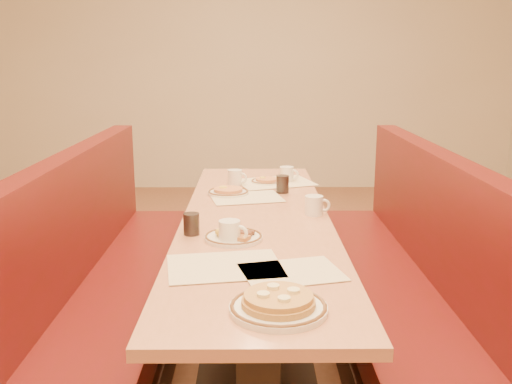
{
  "coord_description": "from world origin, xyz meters",
  "views": [
    {
      "loc": [
        -0.02,
        -2.6,
        1.49
      ],
      "look_at": [
        0.0,
        0.12,
        0.85
      ],
      "focal_mm": 40.0,
      "sensor_mm": 36.0,
      "label": 1
    }
  ],
  "objects_px": {
    "booth_left": "(107,295)",
    "coffee_mug_c": "(287,174)",
    "diner_table": "(256,292)",
    "eggs_plate": "(233,236)",
    "coffee_mug_b": "(230,232)",
    "soda_tumbler_mid": "(283,184)",
    "soda_tumbler_near": "(191,224)",
    "coffee_mug_a": "(315,205)",
    "booth_right": "(405,294)",
    "pancake_plate": "(278,304)",
    "coffee_mug_d": "(235,177)"
  },
  "relations": [
    {
      "from": "booth_left",
      "to": "coffee_mug_c",
      "type": "height_order",
      "value": "booth_left"
    },
    {
      "from": "diner_table",
      "to": "eggs_plate",
      "type": "distance_m",
      "value": 0.52
    },
    {
      "from": "booth_left",
      "to": "coffee_mug_b",
      "type": "distance_m",
      "value": 0.85
    },
    {
      "from": "booth_left",
      "to": "soda_tumbler_mid",
      "type": "height_order",
      "value": "booth_left"
    },
    {
      "from": "soda_tumbler_mid",
      "to": "booth_left",
      "type": "bearing_deg",
      "value": -149.01
    },
    {
      "from": "soda_tumbler_near",
      "to": "soda_tumbler_mid",
      "type": "height_order",
      "value": "soda_tumbler_mid"
    },
    {
      "from": "diner_table",
      "to": "eggs_plate",
      "type": "bearing_deg",
      "value": -107.3
    },
    {
      "from": "coffee_mug_a",
      "to": "soda_tumbler_near",
      "type": "xyz_separation_m",
      "value": [
        -0.56,
        -0.32,
        -0.0
      ]
    },
    {
      "from": "booth_right",
      "to": "soda_tumbler_near",
      "type": "distance_m",
      "value": 1.13
    },
    {
      "from": "diner_table",
      "to": "coffee_mug_c",
      "type": "xyz_separation_m",
      "value": [
        0.2,
        0.83,
        0.42
      ]
    },
    {
      "from": "eggs_plate",
      "to": "coffee_mug_c",
      "type": "height_order",
      "value": "coffee_mug_c"
    },
    {
      "from": "pancake_plate",
      "to": "coffee_mug_d",
      "type": "height_order",
      "value": "coffee_mug_d"
    },
    {
      "from": "coffee_mug_a",
      "to": "soda_tumbler_near",
      "type": "height_order",
      "value": "same"
    },
    {
      "from": "booth_left",
      "to": "coffee_mug_c",
      "type": "relative_size",
      "value": 21.1
    },
    {
      "from": "coffee_mug_a",
      "to": "soda_tumbler_near",
      "type": "bearing_deg",
      "value": -147.93
    },
    {
      "from": "booth_left",
      "to": "pancake_plate",
      "type": "relative_size",
      "value": 8.43
    },
    {
      "from": "coffee_mug_c",
      "to": "soda_tumbler_near",
      "type": "distance_m",
      "value": 1.19
    },
    {
      "from": "coffee_mug_b",
      "to": "eggs_plate",
      "type": "bearing_deg",
      "value": 101.4
    },
    {
      "from": "diner_table",
      "to": "soda_tumbler_mid",
      "type": "distance_m",
      "value": 0.7
    },
    {
      "from": "diner_table",
      "to": "coffee_mug_b",
      "type": "height_order",
      "value": "coffee_mug_b"
    },
    {
      "from": "eggs_plate",
      "to": "coffee_mug_c",
      "type": "distance_m",
      "value": 1.2
    },
    {
      "from": "eggs_plate",
      "to": "coffee_mug_a",
      "type": "relative_size",
      "value": 1.96
    },
    {
      "from": "booth_left",
      "to": "coffee_mug_c",
      "type": "distance_m",
      "value": 1.32
    },
    {
      "from": "pancake_plate",
      "to": "coffee_mug_d",
      "type": "relative_size",
      "value": 2.48
    },
    {
      "from": "coffee_mug_b",
      "to": "diner_table",
      "type": "bearing_deg",
      "value": 94.02
    },
    {
      "from": "soda_tumbler_mid",
      "to": "coffee_mug_c",
      "type": "bearing_deg",
      "value": 81.46
    },
    {
      "from": "diner_table",
      "to": "eggs_plate",
      "type": "height_order",
      "value": "eggs_plate"
    },
    {
      "from": "coffee_mug_b",
      "to": "booth_right",
      "type": "bearing_deg",
      "value": 44.13
    },
    {
      "from": "coffee_mug_a",
      "to": "coffee_mug_b",
      "type": "xyz_separation_m",
      "value": [
        -0.39,
        -0.43,
        0.0
      ]
    },
    {
      "from": "booth_left",
      "to": "pancake_plate",
      "type": "height_order",
      "value": "booth_left"
    },
    {
      "from": "eggs_plate",
      "to": "soda_tumbler_near",
      "type": "relative_size",
      "value": 2.58
    },
    {
      "from": "coffee_mug_b",
      "to": "coffee_mug_d",
      "type": "height_order",
      "value": "coffee_mug_b"
    },
    {
      "from": "diner_table",
      "to": "soda_tumbler_near",
      "type": "xyz_separation_m",
      "value": [
        -0.28,
        -0.25,
        0.42
      ]
    },
    {
      "from": "pancake_plate",
      "to": "coffee_mug_b",
      "type": "relative_size",
      "value": 2.41
    },
    {
      "from": "booth_left",
      "to": "pancake_plate",
      "type": "xyz_separation_m",
      "value": [
        0.79,
        -1.02,
        0.41
      ]
    },
    {
      "from": "diner_table",
      "to": "coffee_mug_a",
      "type": "distance_m",
      "value": 0.51
    },
    {
      "from": "booth_right",
      "to": "soda_tumbler_mid",
      "type": "distance_m",
      "value": 0.9
    },
    {
      "from": "eggs_plate",
      "to": "soda_tumbler_mid",
      "type": "relative_size",
      "value": 2.46
    },
    {
      "from": "eggs_plate",
      "to": "soda_tumbler_mid",
      "type": "height_order",
      "value": "soda_tumbler_mid"
    },
    {
      "from": "coffee_mug_a",
      "to": "soda_tumbler_mid",
      "type": "bearing_deg",
      "value": 108.41
    },
    {
      "from": "coffee_mug_c",
      "to": "soda_tumbler_near",
      "type": "bearing_deg",
      "value": -92.44
    },
    {
      "from": "coffee_mug_c",
      "to": "coffee_mug_d",
      "type": "height_order",
      "value": "same"
    },
    {
      "from": "diner_table",
      "to": "eggs_plate",
      "type": "xyz_separation_m",
      "value": [
        -0.1,
        -0.33,
        0.39
      ]
    },
    {
      "from": "coffee_mug_c",
      "to": "soda_tumbler_near",
      "type": "xyz_separation_m",
      "value": [
        -0.48,
        -1.09,
        -0.0
      ]
    },
    {
      "from": "eggs_plate",
      "to": "soda_tumbler_mid",
      "type": "bearing_deg",
      "value": 73.48
    },
    {
      "from": "booth_right",
      "to": "coffee_mug_d",
      "type": "xyz_separation_m",
      "value": [
        -0.85,
        0.73,
        0.44
      ]
    },
    {
      "from": "booth_left",
      "to": "eggs_plate",
      "type": "distance_m",
      "value": 0.82
    },
    {
      "from": "diner_table",
      "to": "booth_left",
      "type": "bearing_deg",
      "value": 180.0
    },
    {
      "from": "booth_right",
      "to": "coffee_mug_d",
      "type": "height_order",
      "value": "booth_right"
    },
    {
      "from": "pancake_plate",
      "to": "soda_tumbler_near",
      "type": "height_order",
      "value": "soda_tumbler_near"
    }
  ]
}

